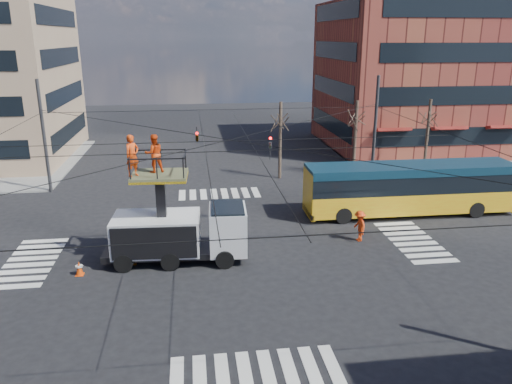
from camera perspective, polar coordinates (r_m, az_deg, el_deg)
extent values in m
plane|color=black|center=(26.29, -2.87, -6.73)|extent=(120.00, 120.00, 0.00)
cube|color=slate|center=(51.53, 19.04, 4.47)|extent=(18.00, 18.00, 0.12)
cube|color=black|center=(49.92, -20.47, 6.60)|extent=(0.12, 13.60, 1.50)
cube|color=black|center=(49.47, -20.88, 10.39)|extent=(0.12, 13.60, 1.50)
cube|color=black|center=(49.24, -21.31, 14.23)|extent=(0.12, 13.60, 1.50)
cube|color=black|center=(49.24, -21.75, 18.08)|extent=(0.12, 13.60, 1.50)
cube|color=maroon|center=(53.67, 19.33, 12.44)|extent=(20.00, 16.00, 14.00)
cube|color=black|center=(47.24, 23.05, 5.90)|extent=(17.00, 0.12, 1.58)
cube|color=black|center=(50.57, 8.54, 7.76)|extent=(0.12, 13.60, 1.58)
cube|color=black|center=(46.76, 23.56, 10.09)|extent=(17.00, 0.12, 1.57)
cube|color=black|center=(50.12, 8.72, 11.71)|extent=(0.12, 13.60, 1.57)
cube|color=black|center=(46.53, 24.09, 14.35)|extent=(17.00, 0.12, 1.57)
cube|color=black|center=(49.91, 8.91, 15.71)|extent=(0.12, 13.60, 1.57)
cube|color=black|center=(46.57, 24.65, 18.63)|extent=(17.00, 0.12, 1.57)
cube|color=black|center=(49.94, 9.10, 19.72)|extent=(0.12, 13.60, 1.57)
cylinder|color=#2D2D30|center=(39.09, 13.43, 6.99)|extent=(0.24, 0.24, 8.00)
cylinder|color=#2D2D30|center=(37.94, -23.05, 5.77)|extent=(0.24, 0.24, 8.00)
cylinder|color=black|center=(36.33, -4.61, 9.36)|extent=(24.00, 0.03, 0.03)
cylinder|color=black|center=(13.08, 1.19, -5.24)|extent=(24.00, 0.03, 0.03)
cylinder|color=black|center=(28.10, 22.26, 5.78)|extent=(0.03, 24.00, 0.03)
cylinder|color=black|center=(24.48, -3.07, 5.98)|extent=(24.02, 24.02, 0.03)
cylinder|color=black|center=(24.48, -3.07, 5.98)|extent=(24.02, 24.02, 0.03)
cylinder|color=black|center=(23.38, -2.82, 4.68)|extent=(24.00, 0.03, 0.03)
cylinder|color=black|center=(25.72, -3.28, 5.84)|extent=(24.00, 0.03, 0.03)
cylinder|color=black|center=(24.50, -5.87, 4.96)|extent=(0.03, 24.00, 0.03)
cylinder|color=black|center=(24.68, -0.27, 5.15)|extent=(0.03, 24.00, 0.03)
imported|color=black|center=(27.86, 1.61, 5.71)|extent=(0.16, 0.20, 1.00)
imported|color=black|center=(29.43, -6.78, 6.72)|extent=(0.26, 1.24, 0.50)
cylinder|color=#382B21|center=(38.83, 2.79, 5.87)|extent=(0.24, 0.24, 6.00)
cylinder|color=#382B21|center=(40.32, 11.25, 5.99)|extent=(0.24, 0.24, 6.00)
cylinder|color=#382B21|center=(42.62, 18.96, 5.98)|extent=(0.24, 0.24, 6.00)
cube|color=black|center=(25.39, -9.11, -6.49)|extent=(7.10, 2.55, 0.30)
cube|color=silver|center=(24.92, -3.23, -4.27)|extent=(1.92, 2.49, 2.20)
cube|color=black|center=(24.63, -3.26, -2.54)|extent=(1.71, 2.38, 0.80)
cube|color=silver|center=(25.13, -11.26, -4.64)|extent=(4.32, 2.71, 1.80)
cylinder|color=black|center=(24.29, -3.59, -7.69)|extent=(0.92, 0.40, 0.90)
cylinder|color=black|center=(26.40, -3.70, -5.58)|extent=(0.92, 0.40, 0.90)
cylinder|color=black|center=(24.40, -9.76, -7.81)|extent=(0.92, 0.40, 0.90)
cylinder|color=black|center=(26.50, -9.35, -5.70)|extent=(0.92, 0.40, 0.90)
cylinder|color=black|center=(24.71, -14.89, -7.83)|extent=(0.92, 0.40, 0.90)
cylinder|color=black|center=(26.78, -14.07, -5.75)|extent=(0.92, 0.40, 0.90)
cube|color=black|center=(24.59, -10.76, -1.46)|extent=(0.47, 0.47, 3.04)
cube|color=#404529|center=(24.15, -10.96, 1.95)|extent=(2.70, 2.23, 0.12)
cube|color=yellow|center=(24.19, -10.95, 1.68)|extent=(2.70, 2.23, 0.12)
imported|color=red|center=(23.73, -13.96, 4.05)|extent=(0.84, 0.82, 1.94)
imported|color=red|center=(24.22, -11.58, 4.34)|extent=(1.05, 0.92, 1.84)
cube|color=orange|center=(32.73, 17.04, -0.80)|extent=(13.00, 2.67, 1.30)
cube|color=black|center=(32.39, 17.23, 1.22)|extent=(13.00, 2.62, 1.10)
cube|color=#0C2737|center=(32.19, 17.36, 2.59)|extent=(13.00, 2.67, 0.50)
cube|color=orange|center=(30.50, 6.11, -0.14)|extent=(0.26, 2.47, 2.80)
cube|color=orange|center=(35.63, 26.57, 0.65)|extent=(0.26, 2.47, 2.80)
cube|color=black|center=(30.85, 5.96, -2.18)|extent=(0.16, 2.60, 0.30)
cube|color=gold|center=(30.17, 6.37, 2.13)|extent=(0.11, 1.60, 0.35)
cylinder|color=black|center=(30.25, 9.97, -2.66)|extent=(1.00, 0.31, 1.00)
cylinder|color=black|center=(32.38, 8.77, -1.25)|extent=(1.00, 0.31, 1.00)
cylinder|color=black|center=(33.66, 23.85, -1.85)|extent=(1.00, 0.31, 1.00)
cylinder|color=black|center=(35.59, 21.96, -0.63)|extent=(1.00, 0.31, 1.00)
cone|color=#FF4A0A|center=(25.03, -19.56, -8.20)|extent=(0.36, 0.36, 0.70)
imported|color=orange|center=(25.20, -14.06, -6.37)|extent=(0.60, 1.01, 1.61)
imported|color=red|center=(27.77, 11.75, -3.82)|extent=(0.74, 1.17, 1.72)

